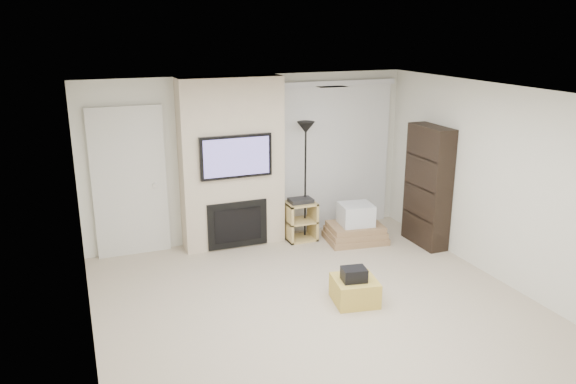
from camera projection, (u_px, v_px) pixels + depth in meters
name	position (u px, v px, depth m)	size (l,w,h in m)	color
floor	(326.00, 317.00, 6.39)	(5.00, 5.50, 0.00)	#C4B298
ceiling	(331.00, 96.00, 5.68)	(5.00, 5.50, 0.00)	white
wall_back	(251.00, 158.00, 8.49)	(5.00, 2.50, 0.00)	silver
wall_front	(514.00, 342.00, 3.58)	(5.00, 2.50, 0.00)	silver
wall_left	(83.00, 245.00, 5.16)	(5.50, 2.50, 0.00)	silver
wall_right	(512.00, 189.00, 6.91)	(5.50, 2.50, 0.00)	silver
hvac_vent	(332.00, 87.00, 6.53)	(0.35, 0.18, 0.01)	silver
ottoman	(355.00, 290.00, 6.69)	(0.50, 0.50, 0.30)	gold
black_bag	(354.00, 274.00, 6.58)	(0.28, 0.22, 0.16)	black
fireplace_wall	(232.00, 164.00, 8.18)	(1.50, 0.47, 2.50)	beige
entry_door	(130.00, 183.00, 7.88)	(1.02, 0.11, 2.14)	silver
vertical_blinds	(335.00, 150.00, 8.93)	(1.98, 0.10, 2.37)	silver
floor_lamp	(306.00, 147.00, 8.39)	(0.27, 0.27, 1.82)	black
av_stand	(301.00, 218.00, 8.60)	(0.45, 0.38, 0.66)	tan
box_stack	(355.00, 227.00, 8.58)	(0.96, 0.77, 0.59)	#9D7853
bookshelf	(428.00, 186.00, 8.29)	(0.30, 0.80, 1.80)	black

